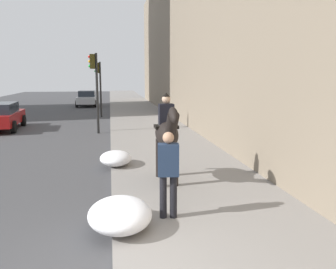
{
  "coord_description": "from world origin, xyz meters",
  "views": [
    {
      "loc": [
        -4.79,
        -0.03,
        2.88
      ],
      "look_at": [
        4.0,
        -1.44,
        1.4
      ],
      "focal_mm": 38.36,
      "sensor_mm": 36.0,
      "label": 1
    }
  ],
  "objects_px": {
    "pedestrian_greeting": "(168,169)",
    "traffic_light_near_curb": "(95,80)",
    "mounted_horse_near": "(167,133)",
    "traffic_light_far_curb": "(99,80)",
    "car_mid_lane": "(87,98)"
  },
  "relations": [
    {
      "from": "traffic_light_far_curb",
      "to": "pedestrian_greeting",
      "type": "bearing_deg",
      "value": -174.49
    },
    {
      "from": "traffic_light_near_curb",
      "to": "mounted_horse_near",
      "type": "bearing_deg",
      "value": -166.77
    },
    {
      "from": "pedestrian_greeting",
      "to": "traffic_light_near_curb",
      "type": "xyz_separation_m",
      "value": [
        11.38,
        1.77,
        1.53
      ]
    },
    {
      "from": "mounted_horse_near",
      "to": "traffic_light_near_curb",
      "type": "relative_size",
      "value": 0.59
    },
    {
      "from": "pedestrian_greeting",
      "to": "car_mid_lane",
      "type": "distance_m",
      "value": 27.79
    },
    {
      "from": "traffic_light_near_curb",
      "to": "traffic_light_far_curb",
      "type": "relative_size",
      "value": 1.05
    },
    {
      "from": "pedestrian_greeting",
      "to": "car_mid_lane",
      "type": "bearing_deg",
      "value": 13.51
    },
    {
      "from": "mounted_horse_near",
      "to": "traffic_light_far_curb",
      "type": "bearing_deg",
      "value": -172.97
    },
    {
      "from": "pedestrian_greeting",
      "to": "car_mid_lane",
      "type": "xyz_separation_m",
      "value": [
        27.6,
        3.18,
        -0.34
      ]
    },
    {
      "from": "car_mid_lane",
      "to": "traffic_light_near_curb",
      "type": "relative_size",
      "value": 1.09
    },
    {
      "from": "car_mid_lane",
      "to": "mounted_horse_near",
      "type": "bearing_deg",
      "value": 8.53
    },
    {
      "from": "car_mid_lane",
      "to": "traffic_light_far_curb",
      "type": "height_order",
      "value": "traffic_light_far_curb"
    },
    {
      "from": "mounted_horse_near",
      "to": "traffic_light_near_curb",
      "type": "xyz_separation_m",
      "value": [
        9.03,
        2.12,
        1.21
      ]
    },
    {
      "from": "mounted_horse_near",
      "to": "traffic_light_far_curb",
      "type": "xyz_separation_m",
      "value": [
        16.15,
        2.13,
        1.1
      ]
    },
    {
      "from": "pedestrian_greeting",
      "to": "traffic_light_near_curb",
      "type": "bearing_deg",
      "value": 15.8
    }
  ]
}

